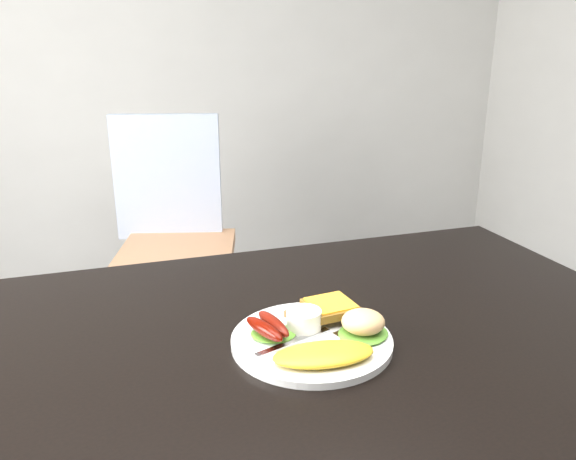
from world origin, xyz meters
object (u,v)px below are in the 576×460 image
person (201,285)px  plate (312,341)px  dining_table (320,341)px  dining_chair (178,252)px

person → plate: (0.10, -0.49, 0.10)m
plate → dining_table: bearing=52.1°
person → plate: bearing=88.5°
dining_chair → plate: size_ratio=1.65×
plate → dining_chair: bearing=92.6°
dining_chair → person: 0.84m
dining_chair → plate: plate is taller
dining_chair → person: person is taller
person → plate: size_ratio=5.20×
dining_table → person: size_ratio=0.91×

